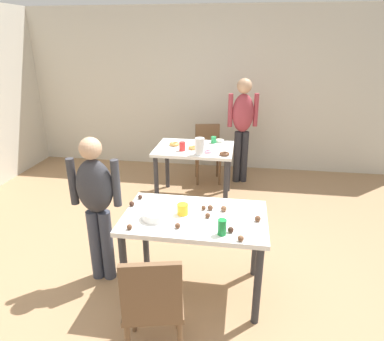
# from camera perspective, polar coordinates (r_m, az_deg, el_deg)

# --- Properties ---
(ground_plane) EXTENTS (6.40, 6.40, 0.00)m
(ground_plane) POSITION_cam_1_polar(r_m,az_deg,el_deg) (3.30, -1.74, -18.44)
(ground_plane) COLOR #9E7A56
(wall_back) EXTENTS (6.40, 0.10, 2.60)m
(wall_back) POSITION_cam_1_polar(r_m,az_deg,el_deg) (5.76, 4.02, 13.23)
(wall_back) COLOR beige
(wall_back) RESTS_ON ground_plane
(dining_table_near) EXTENTS (1.18, 0.72, 0.75)m
(dining_table_near) POSITION_cam_1_polar(r_m,az_deg,el_deg) (2.86, 0.46, -9.46)
(dining_table_near) COLOR white
(dining_table_near) RESTS_ON ground_plane
(dining_table_far) EXTENTS (1.03, 0.77, 0.75)m
(dining_table_far) POSITION_cam_1_polar(r_m,az_deg,el_deg) (4.57, 0.38, 2.57)
(dining_table_far) COLOR white
(dining_table_far) RESTS_ON ground_plane
(chair_near_table) EXTENTS (0.48, 0.48, 0.87)m
(chair_near_table) POSITION_cam_1_polar(r_m,az_deg,el_deg) (2.40, -6.57, -21.05)
(chair_near_table) COLOR brown
(chair_near_table) RESTS_ON ground_plane
(chair_far_table) EXTENTS (0.47, 0.47, 0.87)m
(chair_far_table) POSITION_cam_1_polar(r_m,az_deg,el_deg) (5.30, 2.65, 3.61)
(chair_far_table) COLOR brown
(chair_far_table) RESTS_ON ground_plane
(person_girl_near) EXTENTS (0.45, 0.22, 1.37)m
(person_girl_near) POSITION_cam_1_polar(r_m,az_deg,el_deg) (3.05, -15.80, -4.76)
(person_girl_near) COLOR #383D4C
(person_girl_near) RESTS_ON ground_plane
(person_adult_far) EXTENTS (0.45, 0.27, 1.58)m
(person_adult_far) POSITION_cam_1_polar(r_m,az_deg,el_deg) (5.13, 8.49, 8.12)
(person_adult_far) COLOR #28282D
(person_adult_far) RESTS_ON ground_plane
(mixing_bowl) EXTENTS (0.21, 0.21, 0.06)m
(mixing_bowl) POSITION_cam_1_polar(r_m,az_deg,el_deg) (2.77, -6.20, -7.45)
(mixing_bowl) COLOR white
(mixing_bowl) RESTS_ON dining_table_near
(soda_can) EXTENTS (0.07, 0.07, 0.12)m
(soda_can) POSITION_cam_1_polar(r_m,az_deg,el_deg) (2.54, 5.08, -9.47)
(soda_can) COLOR #198438
(soda_can) RESTS_ON dining_table_near
(fork_near) EXTENTS (0.17, 0.02, 0.01)m
(fork_near) POSITION_cam_1_polar(r_m,az_deg,el_deg) (2.98, -2.06, -5.68)
(fork_near) COLOR silver
(fork_near) RESTS_ON dining_table_near
(cup_near_0) EXTENTS (0.09, 0.09, 0.09)m
(cup_near_0) POSITION_cam_1_polar(r_m,az_deg,el_deg) (2.81, -1.58, -6.52)
(cup_near_0) COLOR yellow
(cup_near_0) RESTS_ON dining_table_near
(cake_ball_0) EXTENTS (0.05, 0.05, 0.05)m
(cake_ball_0) POSITION_cam_1_polar(r_m,az_deg,el_deg) (2.59, 6.52, -9.87)
(cake_ball_0) COLOR #3D2319
(cake_ball_0) RESTS_ON dining_table_near
(cake_ball_1) EXTENTS (0.04, 0.04, 0.04)m
(cake_ball_1) POSITION_cam_1_polar(r_m,az_deg,el_deg) (2.99, -10.08, -5.54)
(cake_ball_1) COLOR #3D2319
(cake_ball_1) RESTS_ON dining_table_near
(cake_ball_2) EXTENTS (0.05, 0.05, 0.05)m
(cake_ball_2) POSITION_cam_1_polar(r_m,az_deg,el_deg) (2.76, 10.99, -7.95)
(cake_ball_2) COLOR brown
(cake_ball_2) RESTS_ON dining_table_near
(cake_ball_3) EXTENTS (0.04, 0.04, 0.04)m
(cake_ball_3) POSITION_cam_1_polar(r_m,az_deg,el_deg) (2.77, 2.65, -7.56)
(cake_ball_3) COLOR brown
(cake_ball_3) RESTS_ON dining_table_near
(cake_ball_4) EXTENTS (0.04, 0.04, 0.04)m
(cake_ball_4) POSITION_cam_1_polar(r_m,az_deg,el_deg) (2.65, -10.48, -9.31)
(cake_ball_4) COLOR brown
(cake_ball_4) RESTS_ON dining_table_near
(cake_ball_5) EXTENTS (0.05, 0.05, 0.05)m
(cake_ball_5) POSITION_cam_1_polar(r_m,az_deg,el_deg) (2.89, 3.10, -6.26)
(cake_ball_5) COLOR brown
(cake_ball_5) RESTS_ON dining_table_near
(cake_ball_6) EXTENTS (0.04, 0.04, 0.04)m
(cake_ball_6) POSITION_cam_1_polar(r_m,az_deg,el_deg) (2.63, -2.43, -9.25)
(cake_ball_6) COLOR brown
(cake_ball_6) RESTS_ON dining_table_near
(cake_ball_7) EXTENTS (0.05, 0.05, 0.05)m
(cake_ball_7) POSITION_cam_1_polar(r_m,az_deg,el_deg) (2.50, 8.20, -11.21)
(cake_ball_7) COLOR brown
(cake_ball_7) RESTS_ON dining_table_near
(cake_ball_8) EXTENTS (0.04, 0.04, 0.04)m
(cake_ball_8) POSITION_cam_1_polar(r_m,az_deg,el_deg) (2.89, 1.97, -6.27)
(cake_ball_8) COLOR brown
(cake_ball_8) RESTS_ON dining_table_near
(cake_ball_9) EXTENTS (0.05, 0.05, 0.05)m
(cake_ball_9) POSITION_cam_1_polar(r_m,az_deg,el_deg) (2.87, 5.37, -6.39)
(cake_ball_9) COLOR brown
(cake_ball_9) RESTS_ON dining_table_near
(cake_ball_10) EXTENTS (0.04, 0.04, 0.04)m
(cake_ball_10) POSITION_cam_1_polar(r_m,az_deg,el_deg) (3.11, -8.70, -4.42)
(cake_ball_10) COLOR #3D2319
(cake_ball_10) RESTS_ON dining_table_near
(pitcher_far) EXTENTS (0.12, 0.12, 0.22)m
(pitcher_far) POSITION_cam_1_polar(r_m,az_deg,el_deg) (4.21, 1.31, 4.06)
(pitcher_far) COLOR white
(pitcher_far) RESTS_ON dining_table_far
(cup_far_0) EXTENTS (0.08, 0.08, 0.12)m
(cup_far_0) POSITION_cam_1_polar(r_m,az_deg,el_deg) (4.38, -1.65, 4.08)
(cup_far_0) COLOR red
(cup_far_0) RESTS_ON dining_table_far
(cup_far_1) EXTENTS (0.07, 0.07, 0.09)m
(cup_far_1) POSITION_cam_1_polar(r_m,az_deg,el_deg) (4.73, 3.65, 5.17)
(cup_far_1) COLOR green
(cup_far_1) RESTS_ON dining_table_far
(donut_far_0) EXTENTS (0.12, 0.12, 0.04)m
(donut_far_0) POSITION_cam_1_polar(r_m,az_deg,el_deg) (4.79, 4.67, 5.04)
(donut_far_0) COLOR white
(donut_far_0) RESTS_ON dining_table_far
(donut_far_1) EXTENTS (0.13, 0.13, 0.04)m
(donut_far_1) POSITION_cam_1_polar(r_m,az_deg,el_deg) (4.46, 0.20, 3.85)
(donut_far_1) COLOR gold
(donut_far_1) RESTS_ON dining_table_far
(donut_far_2) EXTENTS (0.13, 0.13, 0.04)m
(donut_far_2) POSITION_cam_1_polar(r_m,az_deg,el_deg) (4.24, 5.47, 2.80)
(donut_far_2) COLOR brown
(donut_far_2) RESTS_ON dining_table_far
(donut_far_3) EXTENTS (0.11, 0.11, 0.03)m
(donut_far_3) POSITION_cam_1_polar(r_m,az_deg,el_deg) (4.33, 2.62, 3.25)
(donut_far_3) COLOR pink
(donut_far_3) RESTS_ON dining_table_far
(donut_far_4) EXTENTS (0.13, 0.13, 0.04)m
(donut_far_4) POSITION_cam_1_polar(r_m,az_deg,el_deg) (4.62, -3.00, 4.47)
(donut_far_4) COLOR gold
(donut_far_4) RESTS_ON dining_table_far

